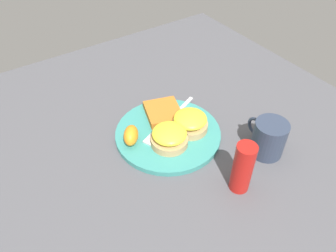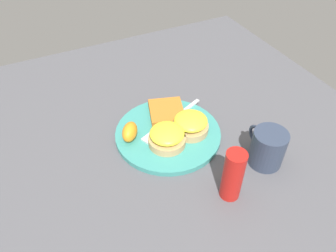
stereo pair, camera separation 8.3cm
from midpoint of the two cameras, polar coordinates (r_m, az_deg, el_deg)
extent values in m
plane|color=#4C4C51|center=(0.85, 2.78, -1.81)|extent=(1.10, 1.10, 0.00)
cylinder|color=teal|center=(0.85, 2.80, -1.47)|extent=(0.27, 0.27, 0.01)
cylinder|color=tan|center=(0.81, 2.78, -2.68)|extent=(0.09, 0.09, 0.02)
ellipsoid|color=yellow|center=(0.79, 2.84, -1.42)|extent=(0.09, 0.09, 0.03)
cylinder|color=tan|center=(0.85, 6.73, -0.45)|extent=(0.09, 0.09, 0.02)
ellipsoid|color=yellow|center=(0.83, 6.87, 0.80)|extent=(0.09, 0.09, 0.03)
cube|color=#BA6922|center=(0.89, 2.42, 2.35)|extent=(0.12, 0.12, 0.02)
ellipsoid|color=orange|center=(0.81, -3.79, -1.15)|extent=(0.07, 0.06, 0.04)
cube|color=silver|center=(0.91, 5.66, 2.67)|extent=(0.06, 0.11, 0.00)
cube|color=silver|center=(0.83, -0.17, -2.04)|extent=(0.04, 0.05, 0.00)
cylinder|color=#2D384C|center=(0.81, 19.84, -3.80)|extent=(0.08, 0.08, 0.09)
torus|color=#2D384C|center=(0.82, 17.87, -1.54)|extent=(0.05, 0.01, 0.05)
cylinder|color=#B21914|center=(0.70, 14.60, -8.48)|extent=(0.04, 0.04, 0.13)
camera|label=1|loc=(0.04, -87.13, 2.63)|focal=35.00mm
camera|label=2|loc=(0.04, 92.87, -2.63)|focal=35.00mm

